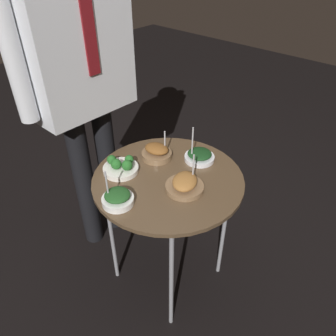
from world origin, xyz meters
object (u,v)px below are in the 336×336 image
bowl_spinach_front_left (118,198)px  waiter_figure (78,61)px  bowl_roast_back_left (157,152)px  bowl_roast_mid_right (185,184)px  bowl_spinach_back_right (199,156)px  bowl_broccoli_mid_left (121,167)px  serving_cart (168,186)px

bowl_spinach_front_left → waiter_figure: bearing=64.6°
bowl_roast_back_left → bowl_spinach_front_left: 0.35m
bowl_spinach_front_left → bowl_roast_mid_right: bearing=-30.4°
bowl_spinach_back_right → bowl_roast_back_left: bearing=126.3°
bowl_spinach_front_left → bowl_spinach_back_right: bowl_spinach_back_right is taller
waiter_figure → bowl_spinach_front_left: bearing=-115.4°
bowl_roast_back_left → waiter_figure: size_ratio=0.08×
bowl_broccoli_mid_left → bowl_spinach_front_left: bowl_spinach_front_left is taller
bowl_roast_back_left → bowl_spinach_back_right: bowl_spinach_back_right is taller
bowl_spinach_front_left → waiter_figure: size_ratio=0.09×
bowl_broccoli_mid_left → bowl_roast_back_left: bearing=-13.4°
bowl_broccoli_mid_left → waiter_figure: waiter_figure is taller
bowl_roast_back_left → bowl_spinach_front_left: bearing=-162.4°
bowl_spinach_back_right → waiter_figure: waiter_figure is taller
bowl_roast_back_left → bowl_spinach_back_right: bearing=-53.7°
serving_cart → bowl_spinach_front_left: size_ratio=4.35×
bowl_roast_back_left → bowl_broccoli_mid_left: bowl_roast_back_left is taller
serving_cart → bowl_spinach_back_right: size_ratio=3.77×
bowl_broccoli_mid_left → bowl_spinach_back_right: bowl_spinach_back_right is taller
waiter_figure → bowl_roast_mid_right: bearing=-88.9°
bowl_spinach_front_left → waiter_figure: (0.23, 0.48, 0.37)m
bowl_roast_back_left → waiter_figure: bearing=105.5°
bowl_roast_back_left → bowl_roast_mid_right: size_ratio=0.87×
bowl_roast_back_left → bowl_roast_mid_right: bowl_roast_mid_right is taller
bowl_roast_back_left → bowl_spinach_front_left: (-0.33, -0.10, -0.00)m
serving_cart → bowl_roast_mid_right: bowl_roast_mid_right is taller
serving_cart → bowl_roast_mid_right: 0.13m
bowl_broccoli_mid_left → bowl_spinach_back_right: (0.30, -0.20, -0.00)m
bowl_broccoli_mid_left → bowl_spinach_back_right: bearing=-34.1°
bowl_spinach_back_right → bowl_roast_mid_right: bearing=-157.8°
bowl_roast_mid_right → bowl_broccoli_mid_left: bearing=107.7°
bowl_roast_mid_right → bowl_spinach_back_right: bowl_spinach_back_right is taller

